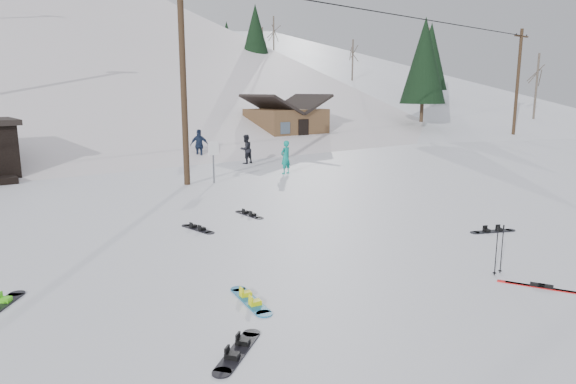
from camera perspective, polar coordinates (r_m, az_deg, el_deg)
ground at (r=10.75m, az=13.84°, el=-11.10°), size 200.00×200.00×0.00m
ski_slope at (r=63.68m, az=-29.13°, el=-4.81°), size 60.00×85.24×65.97m
ridge_right at (r=74.02m, az=1.81°, el=-0.50°), size 45.66×93.98×54.59m
treeline_right at (r=65.24m, az=4.97°, el=7.64°), size 20.00×60.00×10.00m
utility_pole at (r=22.42m, az=-11.58°, el=12.68°), size 2.00×0.26×9.00m
utility_pole_right at (r=47.83m, az=24.15°, el=11.05°), size 2.00×0.26×9.00m
trail_sign at (r=22.71m, az=-8.28°, el=4.15°), size 0.50×0.09×1.85m
cabin at (r=37.90m, az=-0.21°, el=7.38°), size 5.39×4.40×3.77m
hero_snowboard at (r=10.19m, az=-4.21°, el=-11.88°), size 0.55×1.61×0.11m
hero_skis at (r=12.02m, az=26.34°, el=-9.42°), size 0.82×1.59×0.09m
ski_poles at (r=12.31m, az=22.41°, el=-5.94°), size 0.31×0.08×1.11m
board_scatter_a at (r=8.42m, az=-5.60°, el=-17.15°), size 1.31×1.06×0.11m
board_scatter_b at (r=15.36m, az=-10.01°, el=-4.03°), size 0.44×1.43×0.10m
board_scatter_d at (r=16.03m, az=21.81°, el=-4.04°), size 1.34×0.75×0.10m
board_scatter_f at (r=16.91m, az=-4.35°, el=-2.49°), size 0.30×1.45×0.10m
skier_teal at (r=25.11m, az=-0.27°, el=3.88°), size 0.65×0.49×1.63m
skier_dark at (r=28.77m, az=-4.71°, el=4.77°), size 0.89×0.76×1.62m
skier_pink at (r=36.05m, az=-1.30°, el=6.07°), size 1.17×1.05×1.57m
skier_navy at (r=30.05m, az=-9.80°, el=5.13°), size 1.10×1.05×1.84m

